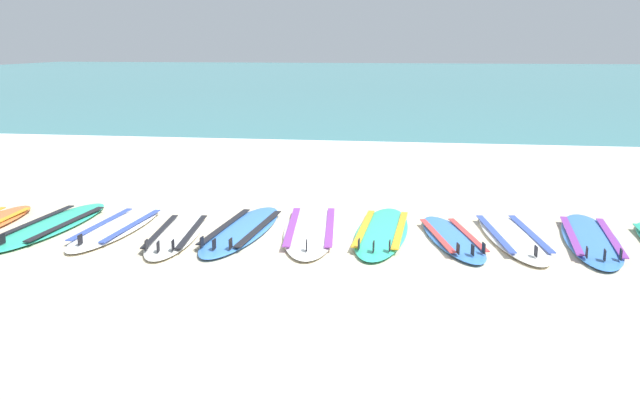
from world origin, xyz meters
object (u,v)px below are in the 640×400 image
(surfboard_4, at_px, (242,230))
(surfboard_5, at_px, (311,229))
(surfboard_3, at_px, (176,234))
(surfboard_1, at_px, (51,225))
(surfboard_8, at_px, (512,236))
(surfboard_6, at_px, (382,232))
(surfboard_9, at_px, (591,239))
(surfboard_2, at_px, (117,227))
(surfboard_7, at_px, (452,238))

(surfboard_4, distance_m, surfboard_5, 0.82)
(surfboard_3, relative_size, surfboard_4, 0.88)
(surfboard_4, relative_size, surfboard_5, 0.93)
(surfboard_1, xyz_separation_m, surfboard_4, (2.36, 0.14, 0.00))
(surfboard_4, distance_m, surfboard_8, 3.16)
(surfboard_5, distance_m, surfboard_8, 2.35)
(surfboard_3, relative_size, surfboard_6, 0.88)
(surfboard_1, distance_m, surfboard_9, 6.39)
(surfboard_3, xyz_separation_m, surfboard_6, (2.36, 0.47, -0.00))
(surfboard_1, bearing_deg, surfboard_5, 5.55)
(surfboard_2, height_order, surfboard_9, same)
(surfboard_9, bearing_deg, surfboard_5, -178.95)
(surfboard_1, bearing_deg, surfboard_8, 3.72)
(surfboard_5, xyz_separation_m, surfboard_8, (2.35, 0.05, 0.00))
(surfboard_5, relative_size, surfboard_7, 1.26)
(surfboard_6, bearing_deg, surfboard_1, -175.50)
(surfboard_1, height_order, surfboard_2, same)
(surfboard_6, relative_size, surfboard_8, 1.03)
(surfboard_7, height_order, surfboard_8, same)
(surfboard_8, bearing_deg, surfboard_9, 0.56)
(surfboard_3, xyz_separation_m, surfboard_4, (0.71, 0.30, -0.00))
(surfboard_3, xyz_separation_m, surfboard_8, (3.86, 0.51, -0.00))
(surfboard_8, bearing_deg, surfboard_2, -175.95)
(surfboard_3, xyz_separation_m, surfboard_7, (3.17, 0.33, 0.00))
(surfboard_6, bearing_deg, surfboard_3, -168.75)
(surfboard_4, height_order, surfboard_8, same)
(surfboard_6, bearing_deg, surfboard_7, -9.76)
(surfboard_4, xyz_separation_m, surfboard_5, (0.81, 0.17, -0.00))
(surfboard_5, xyz_separation_m, surfboard_7, (1.66, -0.13, 0.00))
(surfboard_1, distance_m, surfboard_5, 3.18)
(surfboard_3, relative_size, surfboard_9, 0.88)
(surfboard_9, bearing_deg, surfboard_4, -176.81)
(surfboard_3, relative_size, surfboard_8, 0.91)
(surfboard_2, height_order, surfboard_7, same)
(surfboard_5, bearing_deg, surfboard_4, -168.40)
(surfboard_4, bearing_deg, surfboard_5, 11.60)
(surfboard_1, relative_size, surfboard_7, 1.17)
(surfboard_2, relative_size, surfboard_5, 0.85)
(surfboard_1, bearing_deg, surfboard_6, 4.50)
(surfboard_2, relative_size, surfboard_8, 0.94)
(surfboard_5, xyz_separation_m, surfboard_6, (0.85, 0.01, 0.00))
(surfboard_6, distance_m, surfboard_9, 2.37)
(surfboard_8, bearing_deg, surfboard_5, -178.77)
(surfboard_3, distance_m, surfboard_7, 3.19)
(surfboard_3, bearing_deg, surfboard_8, 7.55)
(surfboard_8, xyz_separation_m, surfboard_9, (0.87, 0.01, 0.00))
(surfboard_4, distance_m, surfboard_9, 4.03)
(surfboard_1, distance_m, surfboard_3, 1.66)
(surfboard_2, distance_m, surfboard_5, 2.35)
(surfboard_1, distance_m, surfboard_6, 4.03)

